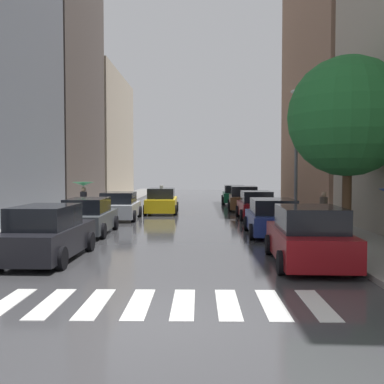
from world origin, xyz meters
The scene contains 20 objects.
ground_plane centered at (0.00, 24.00, -0.02)m, with size 28.00×72.00×0.04m, color #3C3C3F.
sidewalk_left centered at (-6.50, 24.00, 0.07)m, with size 3.00×72.00×0.15m, color gray.
sidewalk_right centered at (6.50, 24.00, 0.07)m, with size 3.00×72.00×0.15m, color gray.
crosswalk_stripes centered at (0.00, 1.06, 0.01)m, with size 6.75×2.20×0.01m.
building_left_mid centered at (-11.00, 28.15, 12.10)m, with size 6.00×12.28×24.20m, color #564C47.
building_left_far centered at (-11.00, 44.01, 6.78)m, with size 6.00×17.62×13.57m, color #B2A38C.
building_right_mid centered at (11.00, 25.08, 11.57)m, with size 6.00×15.08×23.14m, color #8C6B56.
parked_car_left_nearest centered at (-3.86, 5.69, 0.78)m, with size 2.08×4.56×1.67m.
parked_car_left_second centered at (-3.99, 11.41, 0.73)m, with size 2.04×4.46×1.55m.
parked_car_left_third centered at (-3.72, 17.40, 0.73)m, with size 2.22×4.23×1.54m.
parked_car_right_nearest centered at (3.94, 5.11, 0.79)m, with size 2.29×4.58×1.69m.
parked_car_right_second centered at (3.87, 11.29, 0.73)m, with size 2.25×4.51×1.54m.
parked_car_right_third centered at (4.00, 17.97, 0.74)m, with size 2.05×4.08×1.59m.
parked_car_right_fourth centered at (3.86, 23.90, 0.79)m, with size 2.35×4.88×1.68m.
parked_car_right_fifth centered at (3.70, 30.35, 0.73)m, with size 2.16×4.51×1.55m.
taxi_midroad centered at (-1.66, 21.31, 0.76)m, with size 2.14×4.58×1.81m.
pedestrian_foreground centered at (-5.46, 16.36, 1.65)m, with size 1.16×1.16×1.97m.
pedestrian_near_tree centered at (6.59, 13.36, 0.97)m, with size 0.36×0.36×1.59m.
street_tree_right centered at (6.50, 9.73, 4.80)m, with size 4.62×4.62×6.97m.
lamp_post_right centered at (5.55, 14.65, 3.96)m, with size 0.60×0.28×6.58m.
Camera 1 is at (0.77, -8.13, 2.69)m, focal length 42.92 mm.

